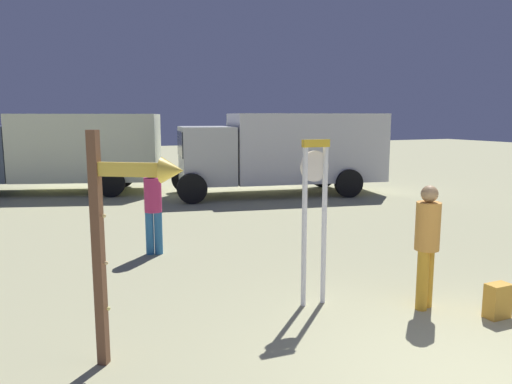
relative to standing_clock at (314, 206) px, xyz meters
The scene contains 7 objects.
standing_clock is the anchor object (origin of this frame).
arrow_sign 2.71m from the standing_clock, 164.70° to the right, with size 0.90×0.69×2.44m.
person_near_clock 1.56m from the standing_clock, 29.90° to the right, with size 0.32×0.32×1.68m.
backpack 2.63m from the standing_clock, 35.58° to the right, with size 0.32×0.24×0.45m.
person_distant 3.70m from the standing_clock, 113.30° to the left, with size 0.32×0.32×1.67m.
box_truck_near 12.38m from the standing_clock, 101.39° to the left, with size 7.00×4.30×2.65m.
box_truck_far 9.79m from the standing_clock, 64.70° to the left, with size 7.22×3.65×2.67m.
Camera 1 is at (-3.78, -3.02, 2.57)m, focal length 34.30 mm.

